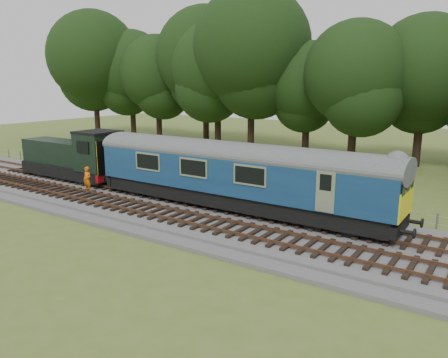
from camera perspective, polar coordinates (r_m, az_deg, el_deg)
The scene contains 9 objects.
ground at distance 26.06m, azimuth -7.81°, elevation -3.97°, with size 120.00×120.00×0.00m, color #526826.
ballast at distance 26.01m, azimuth -7.82°, elevation -3.60°, with size 70.00×7.00×0.35m, color #4C4C4F.
track_north at distance 26.97m, azimuth -5.87°, elevation -2.44°, with size 67.20×2.40×0.21m.
track_south at distance 24.83m, azimuth -10.30°, elevation -3.89°, with size 67.20×2.40×0.21m.
fence at distance 29.44m, azimuth -1.99°, elevation -1.94°, with size 64.00×0.12×1.00m, color #6B6054, non-canonical shape.
tree_line at distance 44.50m, azimuth 11.34°, elevation 2.77°, with size 70.00×8.00×18.00m, color black, non-canonical shape.
dmu_railcar at distance 24.14m, azimuth 1.43°, elevation 1.20°, with size 18.05×2.86×3.88m.
shunter_loco at distance 33.72m, azimuth -18.98°, elevation 2.67°, with size 8.91×2.60×3.38m.
worker at distance 29.38m, azimuth -17.42°, elevation -0.11°, with size 0.63×0.41×1.73m, color orange.
Camera 1 is at (16.75, -18.57, 7.34)m, focal length 35.00 mm.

